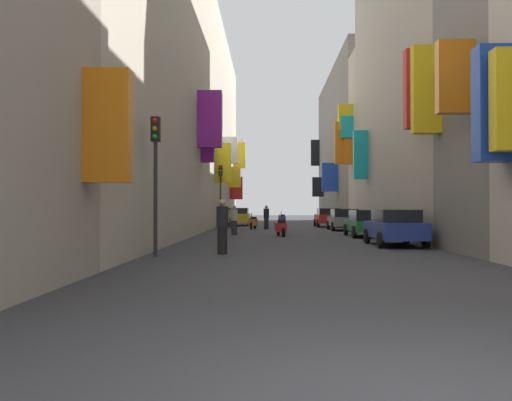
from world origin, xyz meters
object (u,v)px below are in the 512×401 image
object	(u,v)px
parked_car_green	(366,223)
pedestrian_mid_street	(231,218)
pedestrian_near_left	(222,227)
parked_car_yellow	(239,216)
scooter_blue	(282,219)
parked_car_grey	(344,219)
scooter_red	(281,227)
pedestrian_near_right	(266,217)
parked_car_blue	(395,227)
traffic_light_near_corner	(155,161)
parked_car_red	(328,217)
traffic_light_far_corner	(221,186)
scooter_orange	(253,222)
pedestrian_crossing	(234,220)

from	to	relation	value
parked_car_green	pedestrian_mid_street	world-z (taller)	pedestrian_mid_street
pedestrian_near_left	pedestrian_mid_street	xyz separation A→B (m)	(-1.18, 21.44, -0.12)
parked_car_yellow	scooter_blue	world-z (taller)	parked_car_yellow
parked_car_grey	scooter_blue	world-z (taller)	parked_car_grey
scooter_red	pedestrian_mid_street	xyz separation A→B (m)	(-3.32, 10.78, 0.31)
pedestrian_near_right	parked_car_grey	bearing A→B (deg)	-16.58
parked_car_blue	parked_car_yellow	bearing A→B (deg)	107.31
pedestrian_mid_street	traffic_light_near_corner	distance (m)	22.50
parked_car_yellow	scooter_red	bearing A→B (deg)	-79.54
parked_car_yellow	parked_car_grey	bearing A→B (deg)	-52.32
parked_car_blue	pedestrian_mid_street	distance (m)	19.17
parked_car_red	parked_car_yellow	world-z (taller)	parked_car_yellow
pedestrian_near_right	scooter_red	bearing A→B (deg)	-84.93
parked_car_grey	traffic_light_far_corner	size ratio (longest dim) A/B	0.85
pedestrian_near_right	scooter_blue	bearing A→B (deg)	83.61
scooter_red	scooter_blue	world-z (taller)	same
pedestrian_near_right	scooter_orange	bearing A→B (deg)	149.13
scooter_red	traffic_light_near_corner	xyz separation A→B (m)	(-4.10, -11.61, 2.44)
pedestrian_mid_street	traffic_light_far_corner	distance (m)	2.50
pedestrian_crossing	scooter_red	bearing A→B (deg)	-24.94
pedestrian_crossing	pedestrian_near_right	xyz separation A→B (m)	(1.73, 7.61, 0.02)
parked_car_yellow	scooter_red	size ratio (longest dim) A/B	2.37
parked_car_grey	traffic_light_far_corner	xyz separation A→B (m)	(-8.48, 3.91, 2.36)
parked_car_grey	parked_car_yellow	distance (m)	12.19
parked_car_blue	pedestrian_crossing	bearing A→B (deg)	130.33
parked_car_red	pedestrian_near_right	distance (m)	6.76
pedestrian_near_right	traffic_light_far_corner	world-z (taller)	traffic_light_far_corner
traffic_light_far_corner	parked_car_green	bearing A→B (deg)	-53.69
parked_car_blue	traffic_light_near_corner	distance (m)	9.88
scooter_orange	pedestrian_mid_street	distance (m)	2.20
parked_car_yellow	scooter_red	xyz separation A→B (m)	(3.12, -16.90, -0.31)
scooter_red	traffic_light_far_corner	world-z (taller)	traffic_light_far_corner
scooter_orange	scooter_red	distance (m)	9.48
parked_car_grey	parked_car_blue	distance (m)	14.08
pedestrian_mid_street	parked_car_blue	bearing A→B (deg)	-66.65
scooter_orange	pedestrian_crossing	world-z (taller)	pedestrian_crossing
parked_car_blue	parked_car_grey	bearing A→B (deg)	89.76
parked_car_red	parked_car_grey	bearing A→B (deg)	-86.96
scooter_blue	parked_car_yellow	bearing A→B (deg)	-128.22
parked_car_grey	scooter_red	xyz separation A→B (m)	(-4.33, -7.25, -0.28)
scooter_orange	pedestrian_mid_street	size ratio (longest dim) A/B	1.17
scooter_orange	scooter_blue	size ratio (longest dim) A/B	1.01
parked_car_blue	scooter_orange	distance (m)	17.22
scooter_orange	scooter_blue	xyz separation A→B (m)	(2.37, 12.39, -0.00)
parked_car_yellow	scooter_orange	size ratio (longest dim) A/B	2.44
scooter_red	pedestrian_near_right	size ratio (longest dim) A/B	1.14
pedestrian_crossing	traffic_light_far_corner	world-z (taller)	traffic_light_far_corner
parked_car_red	traffic_light_near_corner	size ratio (longest dim) A/B	0.95
pedestrian_near_left	pedestrian_near_right	xyz separation A→B (m)	(1.36, 19.44, -0.07)
scooter_red	pedestrian_crossing	world-z (taller)	pedestrian_crossing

